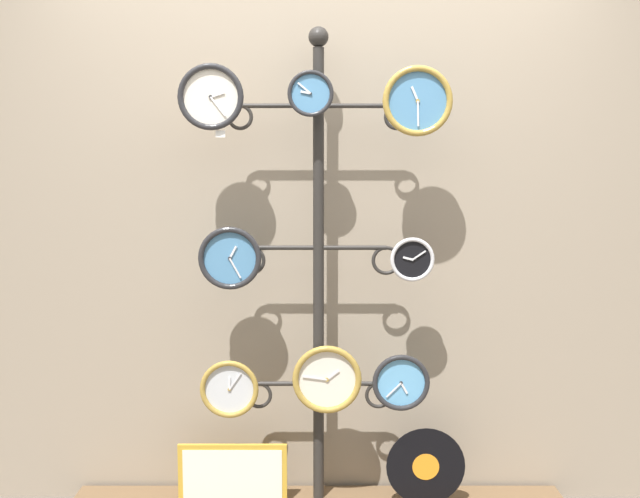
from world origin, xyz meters
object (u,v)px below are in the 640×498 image
clock_top_left (212,97)px  clock_bottom_center (328,379)px  clock_top_right (419,101)px  vinyl_record (427,467)px  clock_top_center (312,94)px  clock_middle_left (231,258)px  display_stand (320,338)px  clock_middle_right (414,259)px  picture_frame (234,474)px  clock_bottom_left (231,389)px  clock_bottom_right (402,382)px

clock_top_left → clock_bottom_center: bearing=2.2°
clock_top_right → vinyl_record: 1.57m
clock_top_center → clock_middle_left: clock_top_center is taller
display_stand → vinyl_record: (0.47, -0.07, -0.56)m
clock_top_center → clock_middle_left: 0.76m
clock_top_center → clock_middle_left: bearing=177.4°
clock_middle_left → clock_bottom_center: bearing=-1.4°
clock_top_center → clock_bottom_center: (0.07, 0.01, -1.21)m
clock_middle_right → vinyl_record: (0.07, 0.01, -0.92)m
display_stand → clock_top_left: (-0.44, -0.11, 1.03)m
clock_middle_right → clock_bottom_center: (-0.36, -0.01, -0.52)m
vinyl_record → clock_top_left: bearing=-177.9°
clock_top_center → picture_frame: size_ratio=0.40×
picture_frame → clock_middle_left: bearing=-80.4°
clock_bottom_left → clock_bottom_right: (0.73, -0.01, 0.03)m
clock_bottom_right → clock_top_left: bearing=179.8°
clock_bottom_center → clock_bottom_right: clock_bottom_center is taller
clock_middle_right → vinyl_record: size_ratio=0.54×
clock_top_right → clock_top_center: bearing=177.7°
clock_top_left → clock_middle_left: bearing=22.9°
clock_top_left → clock_middle_left: clock_top_left is taller
clock_top_right → clock_middle_left: 1.02m
clock_top_left → clock_bottom_left: 1.23m
clock_top_right → clock_bottom_right: 1.18m
vinyl_record → picture_frame: bearing=178.8°
clock_middle_right → clock_top_right: bearing=-75.5°
display_stand → picture_frame: 0.71m
display_stand → clock_bottom_right: (0.35, -0.11, -0.17)m
clock_bottom_left → clock_top_center: bearing=0.3°
clock_bottom_right → clock_top_right: bearing=-3.0°
clock_top_right → picture_frame: bearing=175.8°
vinyl_record → clock_top_right: bearing=-148.6°
clock_bottom_center → clock_top_left: bearing=-177.8°
display_stand → clock_middle_right: display_stand is taller
clock_middle_left → clock_middle_right: size_ratio=1.43×
clock_top_center → vinyl_record: (0.50, 0.02, -1.60)m
clock_top_right → display_stand: bearing=164.7°
clock_bottom_right → picture_frame: (-0.73, 0.05, -0.43)m
clock_top_left → clock_top_right: 0.85m
clock_middle_left → clock_middle_right: clock_middle_left is taller
clock_middle_right → picture_frame: bearing=178.2°
picture_frame → display_stand: bearing=8.0°
clock_top_right → vinyl_record: bearing=31.4°
clock_middle_left → clock_bottom_right: (0.73, -0.03, -0.53)m
clock_middle_right → picture_frame: size_ratio=0.39×
clock_bottom_left → clock_bottom_center: clock_bottom_center is taller
vinyl_record → picture_frame: vinyl_record is taller
clock_top_left → clock_middle_right: size_ratio=1.45×
clock_top_center → vinyl_record: bearing=2.5°
display_stand → clock_top_left: display_stand is taller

